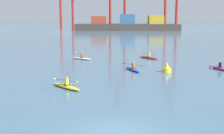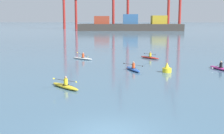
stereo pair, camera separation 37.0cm
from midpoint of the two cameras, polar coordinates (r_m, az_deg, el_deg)
The scene contains 8 objects.
ground_plane at distance 14.19m, azimuth -0.37°, elevation -12.76°, with size 800.00×800.00×0.00m, color #476B84.
container_barge at distance 132.75m, azimuth 2.91°, elevation 8.08°, with size 45.76×10.93×7.12m.
channel_buoy at distance 30.06m, azimuth 10.18°, elevation -0.32°, with size 0.90×0.90×1.00m.
kayak_yellow at distance 23.21m, azimuth -9.29°, elevation -3.63°, with size 2.80×2.86×0.97m.
kayak_white at distance 39.11m, azimuth -6.15°, elevation 1.72°, with size 3.09×2.51×1.07m.
kayak_blue at distance 30.69m, azimuth 3.72°, elevation -0.35°, with size 2.15×3.41×0.95m.
kayak_red at distance 40.06m, azimuth 6.82°, elevation 1.89°, with size 2.63×3.00×0.95m.
kayak_magenta at distance 33.15m, azimuth 19.73°, elevation -0.16°, with size 2.06×3.41×1.07m.
Camera 1 is at (0.10, -13.14, 5.35)m, focal length 47.37 mm.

